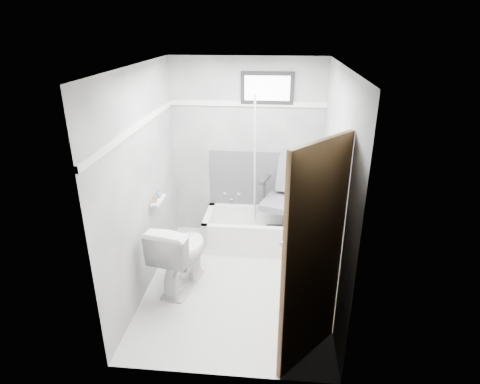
# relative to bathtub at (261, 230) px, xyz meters

# --- Properties ---
(floor) EXTENTS (2.60, 2.60, 0.00)m
(floor) POSITION_rel_bathtub_xyz_m (-0.23, -0.93, -0.21)
(floor) COLOR white
(floor) RESTS_ON ground
(ceiling) EXTENTS (2.60, 2.60, 0.00)m
(ceiling) POSITION_rel_bathtub_xyz_m (-0.23, -0.93, 2.19)
(ceiling) COLOR silver
(ceiling) RESTS_ON floor
(wall_back) EXTENTS (2.00, 0.02, 2.40)m
(wall_back) POSITION_rel_bathtub_xyz_m (-0.23, 0.37, 0.99)
(wall_back) COLOR slate
(wall_back) RESTS_ON floor
(wall_front) EXTENTS (2.00, 0.02, 2.40)m
(wall_front) POSITION_rel_bathtub_xyz_m (-0.23, -2.23, 0.99)
(wall_front) COLOR slate
(wall_front) RESTS_ON floor
(wall_left) EXTENTS (0.02, 2.60, 2.40)m
(wall_left) POSITION_rel_bathtub_xyz_m (-1.23, -0.93, 0.99)
(wall_left) COLOR slate
(wall_left) RESTS_ON floor
(wall_right) EXTENTS (0.02, 2.60, 2.40)m
(wall_right) POSITION_rel_bathtub_xyz_m (0.77, -0.93, 0.99)
(wall_right) COLOR slate
(wall_right) RESTS_ON floor
(bathtub) EXTENTS (1.50, 0.70, 0.42)m
(bathtub) POSITION_rel_bathtub_xyz_m (0.00, 0.00, 0.00)
(bathtub) COLOR white
(bathtub) RESTS_ON floor
(office_chair) EXTENTS (0.83, 0.83, 1.15)m
(office_chair) POSITION_rel_bathtub_xyz_m (0.30, 0.02, 0.48)
(office_chair) COLOR slate
(office_chair) RESTS_ON bathtub
(toilet) EXTENTS (0.62, 0.91, 0.81)m
(toilet) POSITION_rel_bathtub_xyz_m (-0.85, -0.99, 0.20)
(toilet) COLOR white
(toilet) RESTS_ON floor
(door) EXTENTS (0.78, 0.78, 2.00)m
(door) POSITION_rel_bathtub_xyz_m (0.75, -2.21, 0.79)
(door) COLOR brown
(door) RESTS_ON floor
(window) EXTENTS (0.66, 0.04, 0.40)m
(window) POSITION_rel_bathtub_xyz_m (0.02, 0.36, 1.81)
(window) COLOR black
(window) RESTS_ON wall_back
(backerboard) EXTENTS (1.50, 0.02, 0.78)m
(backerboard) POSITION_rel_bathtub_xyz_m (0.02, 0.36, 0.59)
(backerboard) COLOR #4C4C4F
(backerboard) RESTS_ON wall_back
(trim_back) EXTENTS (2.00, 0.02, 0.06)m
(trim_back) POSITION_rel_bathtub_xyz_m (-0.23, 0.36, 1.61)
(trim_back) COLOR white
(trim_back) RESTS_ON wall_back
(trim_left) EXTENTS (0.02, 2.60, 0.06)m
(trim_left) POSITION_rel_bathtub_xyz_m (-1.22, -0.93, 1.61)
(trim_left) COLOR white
(trim_left) RESTS_ON wall_left
(pole) EXTENTS (0.02, 0.36, 1.93)m
(pole) POSITION_rel_bathtub_xyz_m (-0.11, 0.13, 0.84)
(pole) COLOR white
(pole) RESTS_ON bathtub
(shelf) EXTENTS (0.10, 0.32, 0.02)m
(shelf) POSITION_rel_bathtub_xyz_m (-1.16, -0.68, 0.69)
(shelf) COLOR silver
(shelf) RESTS_ON wall_left
(soap_bottle_a) EXTENTS (0.06, 0.06, 0.11)m
(soap_bottle_a) POSITION_rel_bathtub_xyz_m (-1.17, -0.76, 0.76)
(soap_bottle_a) COLOR #9C844E
(soap_bottle_a) RESTS_ON shelf
(soap_bottle_b) EXTENTS (0.09, 0.09, 0.09)m
(soap_bottle_b) POSITION_rel_bathtub_xyz_m (-1.17, -0.62, 0.75)
(soap_bottle_b) COLOR slate
(soap_bottle_b) RESTS_ON shelf
(faucet) EXTENTS (0.26, 0.10, 0.16)m
(faucet) POSITION_rel_bathtub_xyz_m (-0.43, 0.34, 0.34)
(faucet) COLOR silver
(faucet) RESTS_ON wall_back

